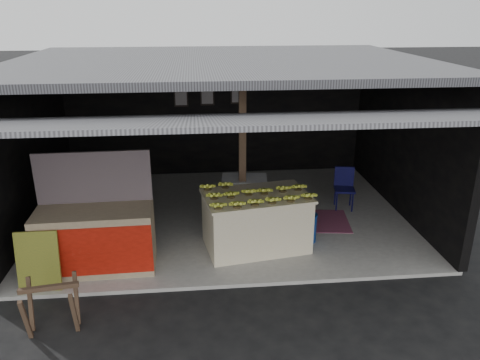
{
  "coord_description": "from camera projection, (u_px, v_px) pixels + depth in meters",
  "views": [
    {
      "loc": [
        -0.51,
        -5.84,
        3.89
      ],
      "look_at": [
        0.23,
        1.57,
        1.1
      ],
      "focal_mm": 35.0,
      "sensor_mm": 36.0,
      "label": 1
    }
  ],
  "objects": [
    {
      "name": "ground",
      "position": [
        235.0,
        288.0,
        6.85
      ],
      "size": [
        80.0,
        80.0,
        0.0
      ],
      "primitive_type": "plane",
      "color": "black",
      "rests_on": "ground"
    },
    {
      "name": "concrete_slab",
      "position": [
        224.0,
        215.0,
        9.17
      ],
      "size": [
        7.0,
        5.0,
        0.06
      ],
      "primitive_type": "cube",
      "color": "gray",
      "rests_on": "ground"
    },
    {
      "name": "shophouse",
      "position": [
        221.0,
        107.0,
        8.74
      ],
      "size": [
        7.4,
        7.29,
        3.02
      ],
      "color": "black",
      "rests_on": "ground"
    },
    {
      "name": "banana_table",
      "position": [
        256.0,
        221.0,
        7.75
      ],
      "size": [
        1.85,
        1.31,
        0.94
      ],
      "rotation": [
        0.0,
        0.0,
        0.16
      ],
      "color": "silver",
      "rests_on": "concrete_slab"
    },
    {
      "name": "banana_pile",
      "position": [
        257.0,
        190.0,
        7.55
      ],
      "size": [
        1.71,
        1.19,
        0.19
      ],
      "primitive_type": null,
      "rotation": [
        0.0,
        0.0,
        0.16
      ],
      "color": "yellow",
      "rests_on": "banana_table"
    },
    {
      "name": "white_crate",
      "position": [
        244.0,
        201.0,
        8.6
      ],
      "size": [
        0.87,
        0.64,
        0.9
      ],
      "rotation": [
        0.0,
        0.0,
        -0.12
      ],
      "color": "white",
      "rests_on": "concrete_slab"
    },
    {
      "name": "neighbor_stall",
      "position": [
        96.0,
        237.0,
        7.1
      ],
      "size": [
        1.75,
        0.82,
        1.78
      ],
      "rotation": [
        0.0,
        0.0,
        0.03
      ],
      "color": "#998466",
      "rests_on": "concrete_slab"
    },
    {
      "name": "green_signboard",
      "position": [
        38.0,
        262.0,
        6.57
      ],
      "size": [
        0.59,
        0.17,
        0.88
      ],
      "primitive_type": "cube",
      "rotation": [
        -0.15,
        0.0,
        0.0
      ],
      "color": "black",
      "rests_on": "concrete_slab"
    },
    {
      "name": "sawhorse",
      "position": [
        51.0,
        303.0,
        5.79
      ],
      "size": [
        0.71,
        0.67,
        0.68
      ],
      "rotation": [
        0.0,
        0.0,
        0.14
      ],
      "color": "#4A3325",
      "rests_on": "ground"
    },
    {
      "name": "water_barrel",
      "position": [
        307.0,
        228.0,
        8.02
      ],
      "size": [
        0.32,
        0.32,
        0.47
      ],
      "primitive_type": "cylinder",
      "color": "navy",
      "rests_on": "concrete_slab"
    },
    {
      "name": "plastic_chair",
      "position": [
        344.0,
        184.0,
        9.3
      ],
      "size": [
        0.45,
        0.45,
        0.82
      ],
      "rotation": [
        0.0,
        0.0,
        -0.19
      ],
      "color": "#0C0B3D",
      "rests_on": "concrete_slab"
    },
    {
      "name": "magenta_rug",
      "position": [
        308.0,
        221.0,
        8.84
      ],
      "size": [
        1.62,
        1.19,
        0.01
      ],
      "primitive_type": "cube",
      "rotation": [
        0.0,
        0.0,
        -0.13
      ],
      "color": "maroon",
      "rests_on": "concrete_slab"
    },
    {
      "name": "picture_frames",
      "position": [
        209.0,
        96.0,
        10.72
      ],
      "size": [
        1.62,
        0.04,
        0.46
      ],
      "color": "black",
      "rests_on": "shophouse"
    }
  ]
}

